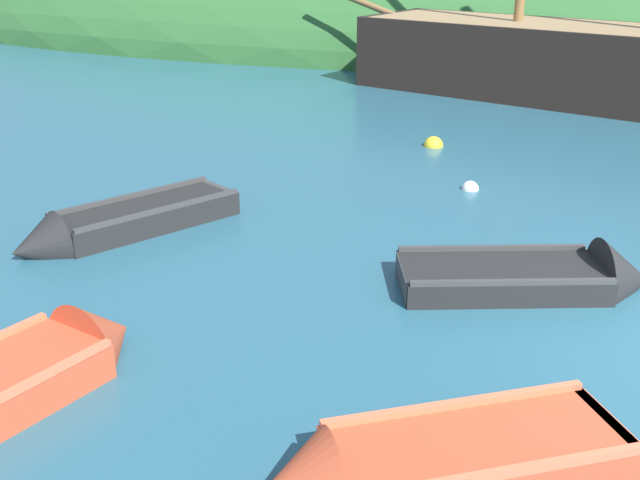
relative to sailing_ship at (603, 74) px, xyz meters
The scene contains 8 objects.
shore_hill 17.25m from the sailing_ship, 120.90° to the left, with size 50.19×23.32×9.34m, color #2D602D.
sailing_ship is the anchor object (origin of this frame).
rowboat_far 17.34m from the sailing_ship, 96.43° to the right, with size 3.35×2.62×1.03m.
rowboat_near_dock 12.90m from the sailing_ship, 94.72° to the right, with size 3.51×2.18×1.15m.
rowboat_outer_left 14.83m from the sailing_ship, 120.53° to the right, with size 2.74×3.64×0.96m.
rowboat_outer_right 18.17m from the sailing_ship, 109.75° to the right, with size 2.07×3.53×1.08m.
buoy_white 9.22m from the sailing_ship, 105.85° to the right, with size 0.32×0.32×0.32m, color white.
buoy_yellow 7.02m from the sailing_ship, 121.64° to the right, with size 0.44×0.44×0.44m, color yellow.
Camera 1 is at (-2.19, -8.20, 4.42)m, focal length 43.58 mm.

